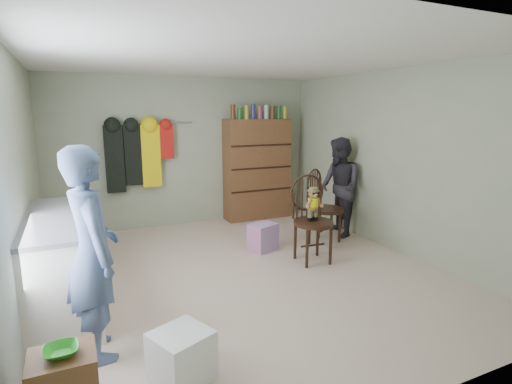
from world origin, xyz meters
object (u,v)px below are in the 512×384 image
chair_front (311,213)px  chair_far (322,204)px  counter (63,261)px  dresser (257,169)px

chair_front → chair_far: size_ratio=1.02×
chair_front → counter: bearing=-174.2°
counter → chair_front: 2.92m
chair_far → dresser: size_ratio=0.54×
chair_far → dresser: (-0.25, 1.70, 0.32)m
chair_front → dresser: (0.28, 2.26, 0.27)m
dresser → chair_front: bearing=-97.2°
chair_front → dresser: dresser is taller
counter → chair_far: (3.45, 0.60, 0.12)m
counter → chair_far: bearing=9.8°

